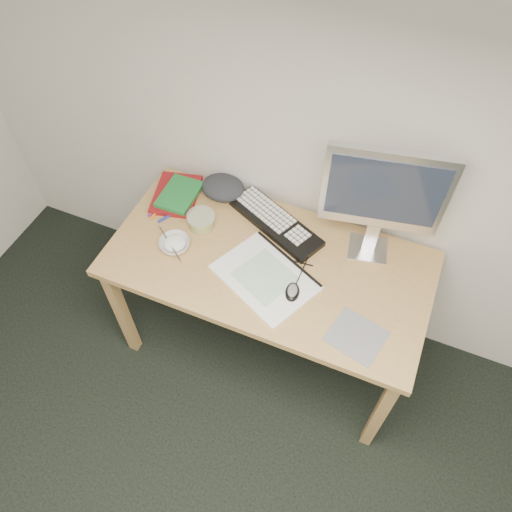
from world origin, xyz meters
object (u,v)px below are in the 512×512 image
at_px(desk, 268,272).
at_px(sketchpad, 265,277).
at_px(rice_bowl, 175,244).
at_px(keyboard, 276,223).
at_px(monitor, 384,193).

bearing_deg(desk, sketchpad, -76.98).
relative_size(sketchpad, rice_bowl, 3.01).
bearing_deg(keyboard, sketchpad, -52.24).
height_order(desk, sketchpad, sketchpad).
bearing_deg(desk, monitor, 31.77).
bearing_deg(rice_bowl, sketchpad, 0.13).
relative_size(sketchpad, monitor, 0.73).
relative_size(desk, sketchpad, 3.44).
height_order(desk, rice_bowl, rice_bowl).
height_order(sketchpad, keyboard, keyboard).
bearing_deg(sketchpad, rice_bowl, -154.43).
bearing_deg(rice_bowl, desk, 12.00).
relative_size(keyboard, monitor, 0.85).
distance_m(sketchpad, rice_bowl, 0.43).
xyz_separation_m(sketchpad, monitor, (0.36, 0.32, 0.34)).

